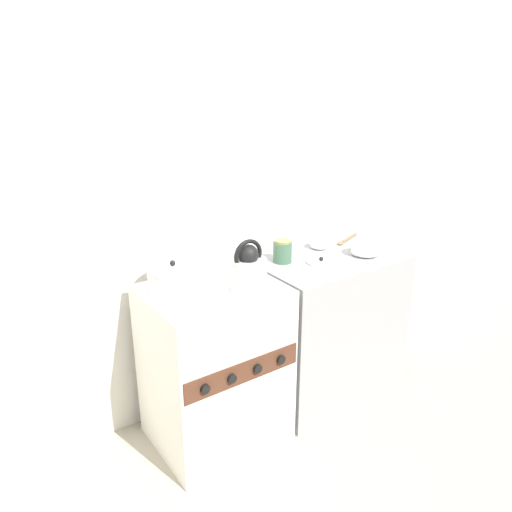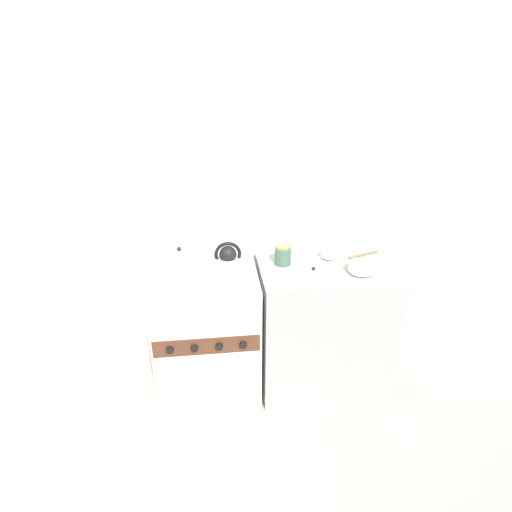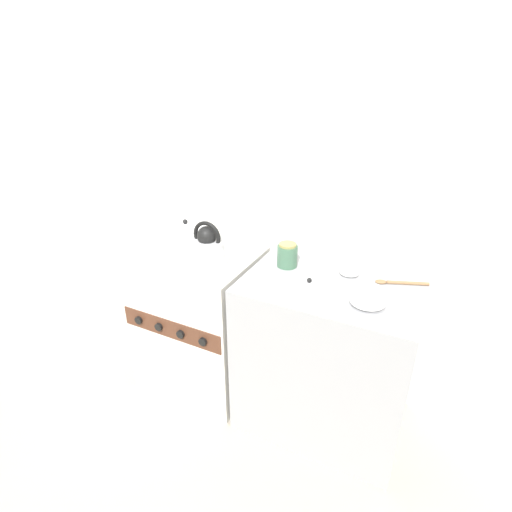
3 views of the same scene
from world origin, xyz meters
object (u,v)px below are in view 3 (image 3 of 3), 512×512
Objects in this scene: storage_jar at (287,255)px; kettle at (208,250)px; stove at (201,319)px; small_ceramic_bowl at (350,269)px; loose_pot_lid at (309,283)px; cooking_pot at (186,233)px; enamel_bowl at (368,297)px.

kettle is at bearing -151.36° from storage_jar.
small_ceramic_bowl is at bearing 10.32° from stove.
loose_pot_lid is at bearing -37.93° from storage_jar.
stove is at bearing -169.68° from small_ceramic_bowl.
stove is 3.48× the size of kettle.
stove is at bearing -39.31° from cooking_pot.
kettle reaches higher than enamel_bowl.
kettle is 0.80m from enamel_bowl.
storage_jar is 0.22m from loose_pot_lid.
cooking_pot is at bearing 140.69° from stove.
storage_jar is (0.64, -0.02, 0.00)m from cooking_pot.
loose_pot_lid is (0.17, -0.13, -0.05)m from storage_jar.
enamel_bowl is 0.27m from small_ceramic_bowl.
kettle is 0.98× the size of cooking_pot.
small_ceramic_bowl is 0.23m from loose_pot_lid.
stove is 6.89× the size of storage_jar.
loose_pot_lid is at bearing -2.92° from stove.
kettle is 1.98× the size of storage_jar.
storage_jar reaches higher than stove.
cooking_pot reaches higher than loose_pot_lid.
loose_pot_lid is at bearing -10.66° from cooking_pot.
kettle is (0.15, -0.10, 0.52)m from stove.
cooking_pot is 2.02× the size of storage_jar.
enamel_bowl reaches higher than loose_pot_lid.
stove is 5.60× the size of enamel_bowl.
stove is 0.79m from loose_pot_lid.
small_ceramic_bowl is at bearing 20.11° from kettle.
loose_pot_lid is (0.81, -0.15, -0.05)m from cooking_pot.
small_ceramic_bowl is (0.66, 0.24, -0.06)m from kettle.
enamel_bowl is at bearing -5.13° from stove.
enamel_bowl is (0.80, 0.01, -0.06)m from kettle.
kettle is 0.36m from cooking_pot.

